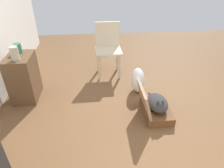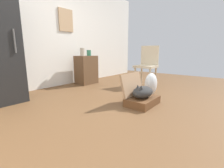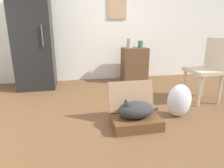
% 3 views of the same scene
% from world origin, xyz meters
% --- Properties ---
extents(ground_plane, '(7.68, 7.68, 0.00)m').
position_xyz_m(ground_plane, '(0.00, 0.00, 0.00)').
color(ground_plane, brown).
rests_on(ground_plane, ground).
extents(suitcase_base, '(0.55, 0.37, 0.12)m').
position_xyz_m(suitcase_base, '(0.06, -0.09, 0.06)').
color(suitcase_base, brown).
rests_on(suitcase_base, ground).
extents(suitcase_lid, '(0.55, 0.13, 0.37)m').
position_xyz_m(suitcase_lid, '(0.06, 0.11, 0.30)').
color(suitcase_lid, '#9B7756').
rests_on(suitcase_lid, suitcase_base).
extents(cat, '(0.49, 0.28, 0.22)m').
position_xyz_m(cat, '(0.06, -0.09, 0.21)').
color(cat, '#2D2D2D').
rests_on(cat, suitcase_base).
extents(plastic_bag_white, '(0.31, 0.22, 0.42)m').
position_xyz_m(plastic_bag_white, '(0.69, 0.06, 0.21)').
color(plastic_bag_white, silver).
rests_on(plastic_bag_white, ground).
extents(side_table, '(0.51, 0.36, 0.71)m').
position_xyz_m(side_table, '(0.69, 1.85, 0.36)').
color(side_table, brown).
rests_on(side_table, ground).
extents(vase_tall, '(0.11, 0.11, 0.19)m').
position_xyz_m(vase_tall, '(0.56, 1.83, 0.81)').
color(vase_tall, '#B7AD99').
rests_on(vase_tall, side_table).
extents(vase_short, '(0.11, 0.11, 0.14)m').
position_xyz_m(vase_short, '(0.82, 1.87, 0.79)').
color(vase_short, '#2D7051').
rests_on(vase_short, side_table).
extents(chair, '(0.44, 0.47, 0.96)m').
position_xyz_m(chair, '(1.39, 0.49, 0.53)').
color(chair, beige).
rests_on(chair, ground).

